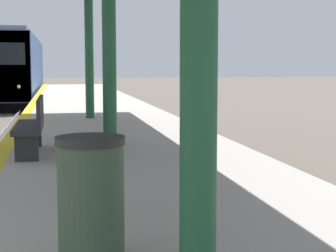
# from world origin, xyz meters

# --- Properties ---
(train) EXTENTS (2.67, 21.08, 4.28)m
(train) POSITION_xyz_m (0.00, 36.49, 2.18)
(train) COLOR black
(train) RESTS_ON ground
(trash_bin) EXTENTS (0.52, 0.52, 0.93)m
(trash_bin) POSITION_xyz_m (2.82, 2.31, 1.41)
(trash_bin) COLOR #384C38
(trash_bin) RESTS_ON platform_right
(bench) EXTENTS (0.44, 1.87, 0.92)m
(bench) POSITION_xyz_m (2.17, 7.58, 1.44)
(bench) COLOR #28282D
(bench) RESTS_ON platform_right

